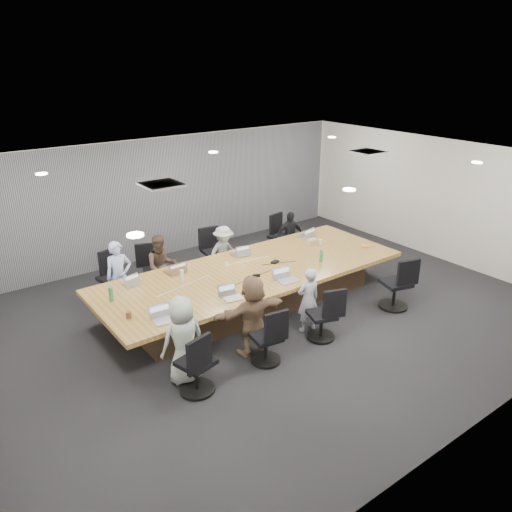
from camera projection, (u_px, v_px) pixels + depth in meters
floor at (269, 314)px, 9.36m from camera, size 10.00×8.00×0.00m
ceiling at (270, 166)px, 8.31m from camera, size 10.00×8.00×0.00m
wall_back at (166, 197)px, 11.82m from camera, size 10.00×0.00×2.80m
wall_front at (478, 341)px, 5.85m from camera, size 10.00×0.00×2.80m
wall_right at (439, 199)px, 11.59m from camera, size 0.00×8.00×2.80m
curtain at (167, 197)px, 11.76m from camera, size 9.80×0.04×2.80m
conference_table at (253, 286)px, 9.58m from camera, size 6.00×2.20×0.74m
chair_0 at (114, 282)px, 9.68m from camera, size 0.67×0.67×0.85m
chair_1 at (155, 273)px, 10.17m from camera, size 0.67×0.67×0.77m
chair_2 at (215, 255)px, 10.96m from camera, size 0.64×0.64×0.86m
chair_3 at (280, 240)px, 11.98m from camera, size 0.62×0.62×0.78m
chair_4 at (196, 367)px, 7.08m from camera, size 0.66×0.66×0.80m
chair_5 at (266, 341)px, 7.78m from camera, size 0.57×0.57×0.74m
chair_6 at (322, 319)px, 8.44m from camera, size 0.64×0.64×0.75m
chair_7 at (395, 287)px, 9.46m from camera, size 0.72×0.72×0.86m
person_0 at (119, 276)px, 9.32m from camera, size 0.52×0.37×1.36m
laptop_0 at (131, 283)px, 8.89m from camera, size 0.31×0.25×0.02m
person_1 at (162, 267)px, 9.81m from camera, size 0.73×0.62×1.30m
laptop_1 at (175, 271)px, 9.37m from camera, size 0.36×0.25×0.02m
person_2 at (224, 253)px, 10.63m from camera, size 0.81×0.52×1.19m
laptop_2 at (238, 254)px, 10.17m from camera, size 0.33×0.25×0.02m
person_3 at (290, 236)px, 11.65m from camera, size 0.74×0.46×1.18m
laptop_3 at (305, 236)px, 11.18m from camera, size 0.39×0.30×0.02m
person_4 at (183, 340)px, 7.24m from camera, size 0.68×0.46×1.37m
laptop_4 at (165, 321)px, 7.62m from camera, size 0.36×0.26×0.02m
person_5 at (253, 315)px, 7.93m from camera, size 1.29×0.53×1.36m
laptop_5 at (233, 299)px, 8.31m from camera, size 0.34×0.26×0.02m
person_6 at (308, 300)px, 8.62m from camera, size 0.47×0.34×1.18m
laptop_6 at (288, 281)px, 8.97m from camera, size 0.38×0.29×0.02m
bottle_green_left at (111, 294)px, 8.20m from camera, size 0.08×0.08×0.25m
bottle_green_right at (321, 256)px, 9.77m from camera, size 0.08×0.08×0.24m
bottle_clear at (182, 276)px, 8.93m from camera, size 0.09×0.09×0.22m
cup_white_far at (227, 265)px, 9.56m from camera, size 0.09×0.09×0.09m
cup_white_near at (320, 242)px, 10.71m from camera, size 0.11×0.11×0.10m
mug_brown at (129, 315)px, 7.70m from camera, size 0.10×0.10×0.10m
mic_left at (222, 288)px, 8.69m from camera, size 0.16×0.13×0.03m
mic_right at (275, 262)px, 9.77m from camera, size 0.19×0.16×0.03m
stapler at (256, 276)px, 9.14m from camera, size 0.14×0.09×0.05m
canvas_bag at (312, 242)px, 10.66m from camera, size 0.24×0.16×0.13m
snack_packet at (366, 246)px, 10.54m from camera, size 0.21×0.20×0.04m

